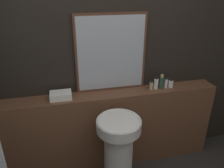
{
  "coord_description": "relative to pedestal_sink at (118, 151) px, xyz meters",
  "views": [
    {
      "loc": [
        -0.49,
        -0.62,
        2.01
      ],
      "look_at": [
        -0.04,
        1.31,
        1.11
      ],
      "focal_mm": 35.0,
      "sensor_mm": 36.0,
      "label": 1
    }
  ],
  "objects": [
    {
      "name": "wall_back",
      "position": [
        0.04,
        0.55,
        0.75
      ],
      "size": [
        8.0,
        0.06,
        2.5
      ],
      "color": "black",
      "rests_on": "ground_plane"
    },
    {
      "name": "mirror",
      "position": [
        0.04,
        0.5,
        0.86
      ],
      "size": [
        0.75,
        0.03,
        0.82
      ],
      "color": "#563323",
      "rests_on": "vanity_counter"
    },
    {
      "name": "shampoo_bottle",
      "position": [
        0.48,
        0.4,
        0.49
      ],
      "size": [
        0.04,
        0.04,
        0.1
      ],
      "color": "#C6B284",
      "rests_on": "vanity_counter"
    },
    {
      "name": "conditioner_bottle",
      "position": [
        0.53,
        0.4,
        0.51
      ],
      "size": [
        0.05,
        0.05,
        0.15
      ],
      "color": "white",
      "rests_on": "vanity_counter"
    },
    {
      "name": "lotion_bottle",
      "position": [
        0.6,
        0.4,
        0.52
      ],
      "size": [
        0.05,
        0.05,
        0.16
      ],
      "color": "#2D4C3D",
      "rests_on": "vanity_counter"
    },
    {
      "name": "hand_soap_bottle",
      "position": [
        0.71,
        0.4,
        0.49
      ],
      "size": [
        0.06,
        0.06,
        0.1
      ],
      "color": "white",
      "rests_on": "vanity_counter"
    },
    {
      "name": "vanity_counter",
      "position": [
        0.04,
        0.4,
        -0.03
      ],
      "size": [
        2.38,
        0.24,
        0.94
      ],
      "color": "brown",
      "rests_on": "ground_plane"
    },
    {
      "name": "towel_stack",
      "position": [
        -0.51,
        0.4,
        0.48
      ],
      "size": [
        0.22,
        0.14,
        0.07
      ],
      "color": "white",
      "rests_on": "vanity_counter"
    },
    {
      "name": "body_wash_bottle",
      "position": [
        0.65,
        0.4,
        0.5
      ],
      "size": [
        0.04,
        0.04,
        0.13
      ],
      "color": "white",
      "rests_on": "vanity_counter"
    },
    {
      "name": "pedestal_sink",
      "position": [
        0.0,
        0.0,
        0.0
      ],
      "size": [
        0.43,
        0.43,
        0.87
      ],
      "color": "silver",
      "rests_on": "ground_plane"
    }
  ]
}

